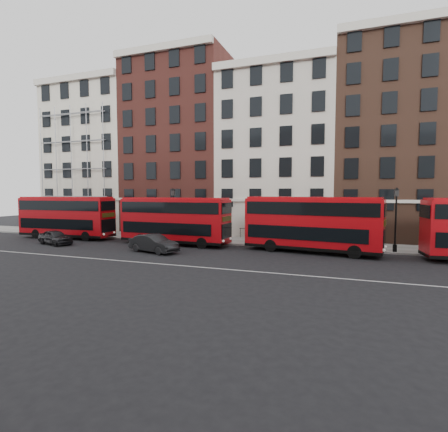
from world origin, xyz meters
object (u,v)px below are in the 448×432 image
(car_front, at_px, (154,243))
(car_rear, at_px, (55,237))
(bus_a, at_px, (66,216))
(bus_b, at_px, (174,220))
(bus_c, at_px, (311,223))

(car_front, bearing_deg, car_rear, 102.27)
(bus_a, xyz_separation_m, bus_b, (13.26, 0.00, -0.01))
(bus_c, distance_m, car_front, 13.33)
(bus_b, distance_m, car_front, 4.74)
(bus_b, xyz_separation_m, bus_c, (12.85, 0.00, 0.07))
(bus_b, height_order, car_front, bus_b)
(bus_a, bearing_deg, car_rear, -60.60)
(bus_a, height_order, car_rear, bus_a)
(bus_b, distance_m, car_rear, 11.71)
(bus_c, relative_size, car_front, 2.47)
(bus_c, height_order, car_rear, bus_c)
(bus_b, bearing_deg, bus_a, -177.64)
(car_rear, bearing_deg, bus_c, -64.39)
(bus_b, height_order, car_rear, bus_b)
(car_rear, xyz_separation_m, car_front, (11.31, -0.55, 0.06))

